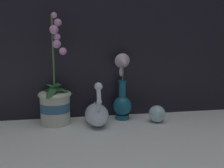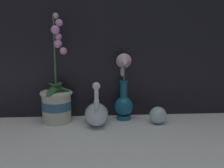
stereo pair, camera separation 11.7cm
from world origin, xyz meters
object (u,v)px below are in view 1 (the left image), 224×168
glass_sphere (157,114)px  swan_figurine (97,113)px  orchid_potted_plant (55,101)px  blue_vase (123,94)px

glass_sphere → swan_figurine: bearing=177.3°
swan_figurine → glass_sphere: bearing=-2.7°
orchid_potted_plant → swan_figurine: orchid_potted_plant is taller
swan_figurine → orchid_potted_plant: bearing=166.2°
orchid_potted_plant → glass_sphere: size_ratio=6.29×
orchid_potted_plant → blue_vase: bearing=2.0°
orchid_potted_plant → glass_sphere: bearing=-7.2°
orchid_potted_plant → blue_vase: size_ratio=1.57×
orchid_potted_plant → glass_sphere: 0.47m
swan_figurine → blue_vase: (0.13, 0.06, 0.07)m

